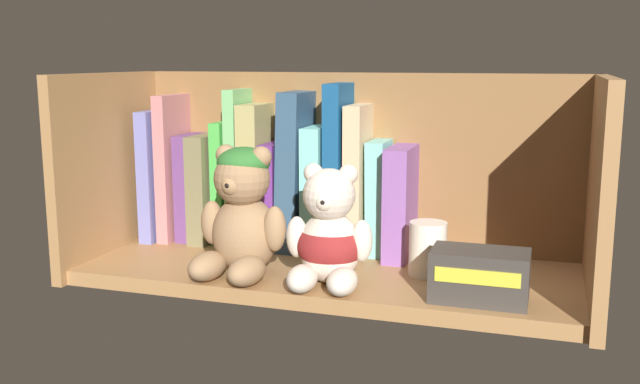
% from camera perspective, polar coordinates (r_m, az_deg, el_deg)
% --- Properties ---
extents(shelf_board, '(0.66, 0.25, 0.02)m').
position_cam_1_polar(shelf_board, '(1.00, 0.69, -6.52)').
color(shelf_board, '#9E7042').
rests_on(shelf_board, ground).
extents(shelf_back_panel, '(0.69, 0.01, 0.28)m').
position_cam_1_polar(shelf_back_panel, '(1.09, 2.74, 2.01)').
color(shelf_back_panel, brown).
rests_on(shelf_back_panel, ground).
extents(shelf_side_panel_left, '(0.02, 0.28, 0.28)m').
position_cam_1_polar(shelf_side_panel_left, '(1.12, -16.26, 1.78)').
color(shelf_side_panel_left, '#9E7042').
rests_on(shelf_side_panel_left, ground).
extents(shelf_side_panel_right, '(0.02, 0.28, 0.28)m').
position_cam_1_polar(shelf_side_panel_right, '(0.93, 21.23, -0.24)').
color(shelf_side_panel_right, '#9E7042').
rests_on(shelf_side_panel_right, ground).
extents(book_0, '(0.02, 0.14, 0.20)m').
position_cam_1_polar(book_0, '(1.19, -12.08, 1.53)').
color(book_0, '#676AAC').
rests_on(book_0, shelf_board).
extents(book_1, '(0.02, 0.13, 0.23)m').
position_cam_1_polar(book_1, '(1.17, -11.02, 2.05)').
color(book_1, '#B56B6B').
rests_on(book_1, shelf_board).
extents(book_2, '(0.02, 0.10, 0.17)m').
position_cam_1_polar(book_2, '(1.17, -9.87, 0.52)').
color(book_2, '#603872').
rests_on(book_2, shelf_board).
extents(book_3, '(0.03, 0.13, 0.17)m').
position_cam_1_polar(book_3, '(1.15, -8.53, 0.46)').
color(book_3, '#6B6543').
rests_on(book_3, shelf_board).
extents(book_4, '(0.02, 0.10, 0.19)m').
position_cam_1_polar(book_4, '(1.14, -7.23, 0.89)').
color(book_4, green).
rests_on(book_4, shelf_board).
extents(book_5, '(0.02, 0.10, 0.24)m').
position_cam_1_polar(book_5, '(1.12, -6.18, 2.07)').
color(book_5, '#6EB66C').
rests_on(book_5, shelf_board).
extents(book_6, '(0.03, 0.11, 0.22)m').
position_cam_1_polar(book_6, '(1.11, -4.76, 1.47)').
color(book_6, tan).
rests_on(book_6, shelf_board).
extents(book_7, '(0.02, 0.12, 0.16)m').
position_cam_1_polar(book_7, '(1.11, -3.19, -0.06)').
color(book_7, '#662C81').
rests_on(book_7, shelf_board).
extents(book_8, '(0.04, 0.13, 0.24)m').
position_cam_1_polar(book_8, '(1.09, -1.63, 1.81)').
color(book_8, '#2E4B66').
rests_on(book_8, shelf_board).
extents(book_9, '(0.03, 0.12, 0.18)m').
position_cam_1_polar(book_9, '(1.08, 0.13, 0.41)').
color(book_9, '#75C8BE').
rests_on(book_9, shelf_board).
extents(book_10, '(0.02, 0.12, 0.25)m').
position_cam_1_polar(book_10, '(1.07, 1.73, 1.98)').
color(book_10, navy).
rests_on(book_10, shelf_board).
extents(book_11, '(0.02, 0.12, 0.22)m').
position_cam_1_polar(book_11, '(1.06, 3.26, 1.11)').
color(book_11, tan).
rests_on(book_11, shelf_board).
extents(book_12, '(0.03, 0.09, 0.17)m').
position_cam_1_polar(book_12, '(1.06, 4.83, -0.35)').
color(book_12, '#73BFB6').
rests_on(book_12, shelf_board).
extents(book_13, '(0.03, 0.15, 0.16)m').
position_cam_1_polar(book_13, '(1.05, 6.67, -0.61)').
color(book_13, '#82519A').
rests_on(book_13, shelf_board).
extents(teddy_bear_larger, '(0.13, 0.13, 0.17)m').
position_cam_1_polar(teddy_bear_larger, '(0.95, -6.22, -1.75)').
color(teddy_bear_larger, '#93704C').
rests_on(teddy_bear_larger, shelf_board).
extents(teddy_bear_smaller, '(0.11, 0.12, 0.15)m').
position_cam_1_polar(teddy_bear_smaller, '(0.91, 0.70, -3.63)').
color(teddy_bear_smaller, beige).
rests_on(teddy_bear_smaller, shelf_board).
extents(pillar_candle, '(0.05, 0.05, 0.07)m').
position_cam_1_polar(pillar_candle, '(0.96, 8.52, -4.47)').
color(pillar_candle, silver).
rests_on(pillar_candle, shelf_board).
extents(small_product_box, '(0.11, 0.07, 0.06)m').
position_cam_1_polar(small_product_box, '(0.88, 12.52, -6.47)').
color(small_product_box, '#38332D').
rests_on(small_product_box, shelf_board).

